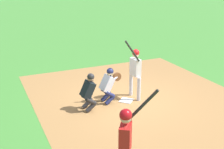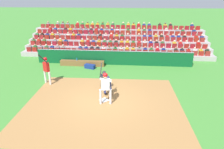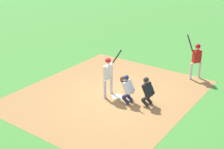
# 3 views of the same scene
# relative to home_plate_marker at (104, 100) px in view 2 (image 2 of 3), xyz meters

# --- Properties ---
(ground_plane) EXTENTS (160.00, 160.00, 0.00)m
(ground_plane) POSITION_rel_home_plate_marker_xyz_m (0.00, 0.00, -0.02)
(ground_plane) COLOR #448A35
(infield_dirt_patch) EXTENTS (8.64, 7.50, 0.01)m
(infield_dirt_patch) POSITION_rel_home_plate_marker_xyz_m (0.00, 0.50, -0.01)
(infield_dirt_patch) COLOR #A77643
(infield_dirt_patch) RESTS_ON ground_plane
(home_plate_marker) EXTENTS (0.62, 0.62, 0.02)m
(home_plate_marker) POSITION_rel_home_plate_marker_xyz_m (0.00, 0.00, 0.00)
(home_plate_marker) COLOR white
(home_plate_marker) RESTS_ON infield_dirt_patch
(batter_at_plate) EXTENTS (0.68, 0.68, 2.23)m
(batter_at_plate) POSITION_rel_home_plate_marker_xyz_m (-0.12, 0.39, 1.13)
(batter_at_plate) COLOR silver
(batter_at_plate) RESTS_ON ground_plane
(catcher_crouching) EXTENTS (0.49, 0.74, 1.28)m
(catcher_crouching) POSITION_rel_home_plate_marker_xyz_m (-0.13, -0.63, 0.70)
(catcher_crouching) COLOR navy
(catcher_crouching) RESTS_ON ground_plane
(home_plate_umpire) EXTENTS (0.48, 0.49, 1.28)m
(home_plate_umpire) POSITION_rel_home_plate_marker_xyz_m (0.16, -1.45, 0.68)
(home_plate_umpire) COLOR #272526
(home_plate_umpire) RESTS_ON ground_plane
(dugout_wall) EXTENTS (13.06, 0.24, 1.22)m
(dugout_wall) POSITION_rel_home_plate_marker_xyz_m (0.00, -6.33, 0.57)
(dugout_wall) COLOR #0C4D26
(dugout_wall) RESTS_ON ground_plane
(dugout_bench) EXTENTS (3.68, 0.40, 0.44)m
(dugout_bench) POSITION_rel_home_plate_marker_xyz_m (2.58, -5.78, 0.20)
(dugout_bench) COLOR brown
(dugout_bench) RESTS_ON ground_plane
(water_bottle_on_bench) EXTENTS (0.07, 0.07, 0.22)m
(water_bottle_on_bench) POSITION_rel_home_plate_marker_xyz_m (3.02, -5.80, 0.53)
(water_bottle_on_bench) COLOR #2577C6
(water_bottle_on_bench) RESTS_ON dugout_bench
(equipment_duffel_bag) EXTENTS (0.93, 0.63, 0.33)m
(equipment_duffel_bag) POSITION_rel_home_plate_marker_xyz_m (1.81, -5.18, 0.15)
(equipment_duffel_bag) COLOR navy
(equipment_duffel_bag) RESTS_ON ground_plane
(on_deck_batter) EXTENTS (0.61, 0.91, 2.20)m
(on_deck_batter) POSITION_rel_home_plate_marker_xyz_m (4.05, -1.96, 1.14)
(on_deck_batter) COLOR silver
(on_deck_batter) RESTS_ON ground_plane
(bleacher_stand) EXTENTS (18.13, 4.81, 2.81)m
(bleacher_stand) POSITION_rel_home_plate_marker_xyz_m (0.01, -10.90, 0.80)
(bleacher_stand) COLOR #A89D9F
(bleacher_stand) RESTS_ON ground_plane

